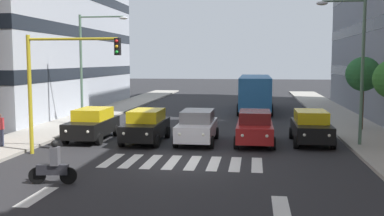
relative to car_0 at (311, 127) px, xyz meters
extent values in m
plane|color=#262628|center=(5.97, 5.41, -0.89)|extent=(180.00, 180.00, 0.00)
cube|color=black|center=(22.20, -13.50, 2.43)|extent=(10.40, 25.23, 0.90)
cube|color=black|center=(22.20, -13.50, 5.75)|extent=(10.40, 25.23, 0.90)
cube|color=silver|center=(2.82, 5.41, -0.88)|extent=(0.45, 2.80, 0.01)
cube|color=silver|center=(3.72, 5.41, -0.88)|extent=(0.45, 2.80, 0.01)
cube|color=silver|center=(4.62, 5.41, -0.88)|extent=(0.45, 2.80, 0.01)
cube|color=silver|center=(5.52, 5.41, -0.88)|extent=(0.45, 2.80, 0.01)
cube|color=silver|center=(6.42, 5.41, -0.88)|extent=(0.45, 2.80, 0.01)
cube|color=silver|center=(7.32, 5.41, -0.88)|extent=(0.45, 2.80, 0.01)
cube|color=silver|center=(8.22, 5.41, -0.88)|extent=(0.45, 2.80, 0.01)
cube|color=silver|center=(9.12, 5.41, -0.88)|extent=(0.45, 2.80, 0.01)
cube|color=silver|center=(2.13, 10.91, -0.88)|extent=(0.50, 2.20, 0.01)
cube|color=silver|center=(9.80, 10.91, -0.88)|extent=(0.50, 2.20, 0.01)
cube|color=black|center=(0.00, 0.05, -0.17)|extent=(1.80, 4.40, 0.80)
cube|color=yellow|center=(0.00, -0.15, 0.53)|extent=(1.58, 2.46, 0.60)
cylinder|color=black|center=(-0.90, 1.50, -0.57)|extent=(0.22, 0.64, 0.64)
cylinder|color=black|center=(0.90, 1.50, -0.57)|extent=(0.22, 0.64, 0.64)
cylinder|color=black|center=(-0.90, -1.40, -0.57)|extent=(0.22, 0.64, 0.64)
cylinder|color=black|center=(0.90, -1.40, -0.57)|extent=(0.22, 0.64, 0.64)
sphere|color=white|center=(-0.58, 2.20, -0.09)|extent=(0.18, 0.18, 0.18)
sphere|color=white|center=(0.58, 2.20, -0.09)|extent=(0.18, 0.18, 0.18)
cube|color=maroon|center=(2.93, 0.63, -0.17)|extent=(1.80, 4.40, 0.80)
cube|color=maroon|center=(2.93, 0.43, 0.53)|extent=(1.58, 2.46, 0.60)
cylinder|color=black|center=(2.03, 2.08, -0.57)|extent=(0.22, 0.64, 0.64)
cylinder|color=black|center=(3.83, 2.08, -0.57)|extent=(0.22, 0.64, 0.64)
cylinder|color=black|center=(2.03, -0.83, -0.57)|extent=(0.22, 0.64, 0.64)
cylinder|color=black|center=(3.83, -0.83, -0.57)|extent=(0.22, 0.64, 0.64)
sphere|color=white|center=(2.35, 2.78, -0.09)|extent=(0.18, 0.18, 0.18)
sphere|color=white|center=(3.50, 2.78, -0.09)|extent=(0.18, 0.18, 0.18)
cube|color=silver|center=(5.93, 0.69, -0.17)|extent=(1.80, 4.40, 0.80)
cube|color=gray|center=(5.93, 0.49, 0.53)|extent=(1.58, 2.46, 0.60)
cylinder|color=black|center=(5.03, 2.14, -0.57)|extent=(0.22, 0.64, 0.64)
cylinder|color=black|center=(6.83, 2.14, -0.57)|extent=(0.22, 0.64, 0.64)
cylinder|color=black|center=(5.03, -0.76, -0.57)|extent=(0.22, 0.64, 0.64)
cylinder|color=black|center=(6.83, -0.76, -0.57)|extent=(0.22, 0.64, 0.64)
sphere|color=white|center=(5.36, 2.84, -0.09)|extent=(0.18, 0.18, 0.18)
sphere|color=white|center=(6.51, 2.84, -0.09)|extent=(0.18, 0.18, 0.18)
cube|color=black|center=(8.66, 0.85, -0.17)|extent=(1.80, 4.40, 0.80)
cube|color=yellow|center=(8.66, 0.65, 0.53)|extent=(1.58, 2.46, 0.60)
cylinder|color=black|center=(7.76, 2.30, -0.57)|extent=(0.22, 0.64, 0.64)
cylinder|color=black|center=(9.56, 2.30, -0.57)|extent=(0.22, 0.64, 0.64)
cylinder|color=black|center=(7.76, -0.60, -0.57)|extent=(0.22, 0.64, 0.64)
cylinder|color=black|center=(9.56, -0.60, -0.57)|extent=(0.22, 0.64, 0.64)
sphere|color=white|center=(8.09, 3.00, -0.09)|extent=(0.18, 0.18, 0.18)
sphere|color=white|center=(9.24, 3.00, -0.09)|extent=(0.18, 0.18, 0.18)
cube|color=black|center=(11.75, 0.54, -0.17)|extent=(1.80, 4.40, 0.80)
cube|color=yellow|center=(11.75, 0.34, 0.53)|extent=(1.58, 2.46, 0.60)
cylinder|color=black|center=(10.85, 1.99, -0.57)|extent=(0.22, 0.64, 0.64)
cylinder|color=black|center=(12.65, 1.99, -0.57)|extent=(0.22, 0.64, 0.64)
cylinder|color=black|center=(10.85, -0.92, -0.57)|extent=(0.22, 0.64, 0.64)
cylinder|color=black|center=(12.65, -0.92, -0.57)|extent=(0.22, 0.64, 0.64)
sphere|color=white|center=(11.18, 2.69, -0.09)|extent=(0.18, 0.18, 0.18)
sphere|color=white|center=(12.33, 2.69, -0.09)|extent=(0.18, 0.18, 0.18)
cube|color=#286BAD|center=(2.93, -15.13, 0.86)|extent=(2.50, 10.50, 2.50)
cube|color=black|center=(2.93, -15.13, 1.41)|extent=(2.52, 9.87, 0.80)
cylinder|color=black|center=(1.68, -11.45, -0.39)|extent=(0.28, 1.00, 1.00)
cylinder|color=black|center=(4.18, -11.45, -0.39)|extent=(0.28, 1.00, 1.00)
cylinder|color=black|center=(1.68, -18.28, -0.39)|extent=(0.28, 1.00, 1.00)
cylinder|color=black|center=(4.18, -18.28, -0.39)|extent=(0.28, 1.00, 1.00)
cylinder|color=black|center=(10.50, 9.48, -0.59)|extent=(0.61, 0.18, 0.60)
cylinder|color=black|center=(9.41, 9.34, -0.59)|extent=(0.61, 0.18, 0.60)
cube|color=#232328|center=(9.95, 9.41, -0.37)|extent=(1.12, 0.38, 0.36)
cube|color=#4C4C51|center=(9.85, 9.40, 0.11)|extent=(0.33, 0.39, 0.64)
sphere|color=black|center=(9.85, 9.40, 0.55)|extent=(0.26, 0.26, 0.26)
cylinder|color=#AD991E|center=(13.24, 4.50, 1.86)|extent=(0.18, 0.18, 5.50)
cylinder|color=#AD991E|center=(11.13, 4.50, 4.41)|extent=(4.22, 0.12, 0.12)
cube|color=black|center=(9.02, 4.50, 4.06)|extent=(0.24, 0.28, 0.76)
sphere|color=red|center=(9.02, 4.65, 4.30)|extent=(0.14, 0.14, 0.14)
sphere|color=orange|center=(9.02, 4.65, 4.06)|extent=(0.14, 0.14, 0.14)
sphere|color=green|center=(9.02, 4.65, 3.82)|extent=(0.14, 0.14, 0.14)
cylinder|color=#4C6B56|center=(-2.31, 0.76, 2.88)|extent=(0.16, 0.16, 7.24)
cylinder|color=#4C6B56|center=(-1.29, 0.76, 6.36)|extent=(2.03, 0.10, 0.10)
ellipsoid|color=#B7BCC1|center=(-0.27, 0.76, 6.26)|extent=(0.56, 0.28, 0.20)
cylinder|color=#4C6B56|center=(14.24, -4.42, 2.84)|extent=(0.16, 0.16, 7.14)
cylinder|color=#4C6B56|center=(12.79, -4.42, 6.26)|extent=(2.90, 0.10, 0.10)
ellipsoid|color=#B7BCC1|center=(11.34, -4.42, 6.16)|extent=(0.56, 0.28, 0.20)
cylinder|color=#513823|center=(-3.53, -4.52, 0.64)|extent=(0.20, 0.20, 2.76)
sphere|color=#235B2D|center=(-3.53, -4.52, 2.64)|extent=(2.08, 2.08, 2.08)
cube|color=#2D3347|center=(15.29, 3.70, -0.32)|extent=(0.28, 0.20, 0.84)
camera|label=1|loc=(2.95, 24.35, 3.44)|focal=42.84mm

